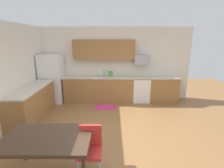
{
  "coord_description": "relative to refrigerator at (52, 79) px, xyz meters",
  "views": [
    {
      "loc": [
        0.04,
        -3.77,
        2.27
      ],
      "look_at": [
        0.0,
        1.0,
        1.0
      ],
      "focal_mm": 27.2,
      "sensor_mm": 36.0,
      "label": 1
    }
  ],
  "objects": [
    {
      "name": "floor_mat",
      "position": [
        1.95,
        -0.57,
        -0.87
      ],
      "size": [
        0.7,
        0.5,
        0.01
      ],
      "primitive_type": "cube",
      "color": "#CC3372",
      "rests_on": "ground"
    },
    {
      "name": "sink_basin",
      "position": [
        1.86,
        0.08,
        0.01
      ],
      "size": [
        0.48,
        0.4,
        0.14
      ],
      "primitive_type": "cube",
      "color": "#A5A8AD",
      "rests_on": "countertop_back"
    },
    {
      "name": "oven_range",
      "position": [
        3.24,
        0.08,
        -0.42
      ],
      "size": [
        0.6,
        0.6,
        0.91
      ],
      "color": "white",
      "rests_on": "ground"
    },
    {
      "name": "kettle",
      "position": [
        2.13,
        0.13,
        0.15
      ],
      "size": [
        0.14,
        0.14,
        0.2
      ],
      "primitive_type": "cylinder",
      "color": "#4CA54C",
      "rests_on": "countertop_back"
    },
    {
      "name": "refrigerator",
      "position": [
        0.0,
        0.0,
        0.0
      ],
      "size": [
        0.76,
        0.7,
        1.74
      ],
      "primitive_type": "cube",
      "color": "white",
      "rests_on": "ground"
    },
    {
      "name": "chair_near_table",
      "position": [
        1.83,
        -3.49,
        -0.37
      ],
      "size": [
        0.41,
        0.41,
        0.85
      ],
      "color": "red",
      "rests_on": "ground"
    },
    {
      "name": "countertop_back",
      "position": [
        2.18,
        0.08,
        0.05
      ],
      "size": [
        4.8,
        0.64,
        0.04
      ],
      "primitive_type": "cube",
      "color": "beige",
      "rests_on": "cabinet_run_back"
    },
    {
      "name": "countertop_left",
      "position": [
        -0.12,
        -1.42,
        0.05
      ],
      "size": [
        0.64,
        2.0,
        0.04
      ],
      "primitive_type": "cube",
      "color": "beige",
      "rests_on": "cabinet_run_left"
    },
    {
      "name": "wall_back",
      "position": [
        2.18,
        0.43,
        0.48
      ],
      "size": [
        5.8,
        0.1,
        2.7
      ],
      "primitive_type": "cube",
      "color": "silver",
      "rests_on": "ground"
    },
    {
      "name": "sink_faucet",
      "position": [
        1.86,
        0.26,
        0.17
      ],
      "size": [
        0.02,
        0.02,
        0.24
      ],
      "primitive_type": "cylinder",
      "color": "#B2B5BA",
      "rests_on": "countertop_back"
    },
    {
      "name": "dining_table",
      "position": [
        1.16,
        -3.58,
        -0.19
      ],
      "size": [
        1.4,
        0.9,
        0.75
      ],
      "color": "#422D1E",
      "rests_on": "ground"
    },
    {
      "name": "cabinet_run_left",
      "position": [
        -0.12,
        -1.42,
        -0.42
      ],
      "size": [
        0.6,
        2.0,
        0.9
      ],
      "primitive_type": "cube",
      "color": "olive",
      "rests_on": "ground"
    },
    {
      "name": "ground_plane",
      "position": [
        2.18,
        -2.22,
        -0.87
      ],
      "size": [
        12.0,
        12.0,
        0.0
      ],
      "primitive_type": "plane",
      "color": "olive"
    },
    {
      "name": "microwave",
      "position": [
        3.24,
        0.18,
        0.68
      ],
      "size": [
        0.54,
        0.36,
        0.32
      ],
      "primitive_type": "cube",
      "color": "#9EA0A5"
    },
    {
      "name": "cabinet_run_back",
      "position": [
        1.69,
        0.08,
        -0.42
      ],
      "size": [
        2.51,
        0.6,
        0.9
      ],
      "primitive_type": "cube",
      "color": "olive",
      "rests_on": "ground"
    },
    {
      "name": "cabinet_run_back_right",
      "position": [
        4.06,
        0.08,
        -0.42
      ],
      "size": [
        1.04,
        0.6,
        0.9
      ],
      "primitive_type": "cube",
      "color": "olive",
      "rests_on": "ground"
    },
    {
      "name": "upper_cabinets_back",
      "position": [
        1.88,
        0.21,
        1.03
      ],
      "size": [
        2.2,
        0.34,
        0.7
      ],
      "primitive_type": "cube",
      "color": "olive"
    }
  ]
}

